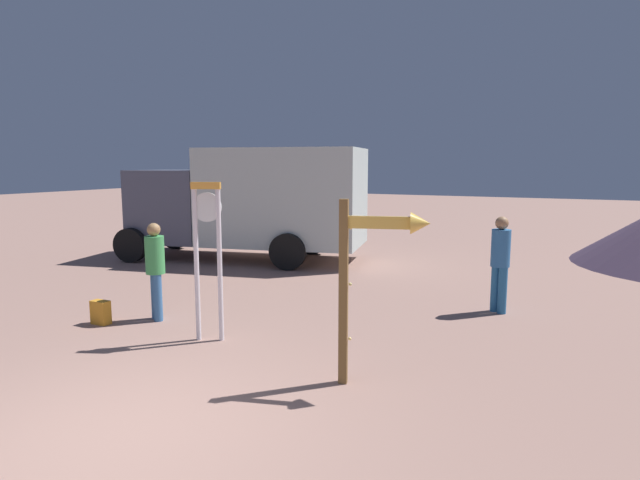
{
  "coord_description": "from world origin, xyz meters",
  "views": [
    {
      "loc": [
        3.77,
        -3.44,
        2.57
      ],
      "look_at": [
        -0.39,
        5.18,
        1.2
      ],
      "focal_mm": 30.02,
      "sensor_mm": 36.0,
      "label": 1
    }
  ],
  "objects_px": {
    "arrow_sign": "(374,260)",
    "person_near_clock": "(155,266)",
    "standing_clock": "(208,245)",
    "box_truck_near": "(254,200)",
    "backpack": "(101,313)",
    "person_distant": "(500,259)"
  },
  "relations": [
    {
      "from": "arrow_sign",
      "to": "person_near_clock",
      "type": "distance_m",
      "value": 4.28
    },
    {
      "from": "standing_clock",
      "to": "box_truck_near",
      "type": "xyz_separation_m",
      "value": [
        -3.06,
        5.96,
        0.19
      ]
    },
    {
      "from": "backpack",
      "to": "box_truck_near",
      "type": "height_order",
      "value": "box_truck_near"
    },
    {
      "from": "standing_clock",
      "to": "person_distant",
      "type": "relative_size",
      "value": 1.38
    },
    {
      "from": "arrow_sign",
      "to": "backpack",
      "type": "bearing_deg",
      "value": 175.66
    },
    {
      "from": "standing_clock",
      "to": "person_distant",
      "type": "xyz_separation_m",
      "value": [
        3.61,
        3.38,
        -0.48
      ]
    },
    {
      "from": "standing_clock",
      "to": "person_near_clock",
      "type": "bearing_deg",
      "value": 162.51
    },
    {
      "from": "backpack",
      "to": "person_distant",
      "type": "relative_size",
      "value": 0.23
    },
    {
      "from": "arrow_sign",
      "to": "box_truck_near",
      "type": "height_order",
      "value": "box_truck_near"
    },
    {
      "from": "standing_clock",
      "to": "backpack",
      "type": "distance_m",
      "value": 2.41
    },
    {
      "from": "backpack",
      "to": "box_truck_near",
      "type": "xyz_separation_m",
      "value": [
        -0.99,
        6.09,
        1.42
      ]
    },
    {
      "from": "arrow_sign",
      "to": "person_near_clock",
      "type": "xyz_separation_m",
      "value": [
        -4.13,
        0.94,
        -0.58
      ]
    },
    {
      "from": "backpack",
      "to": "person_distant",
      "type": "xyz_separation_m",
      "value": [
        5.68,
        3.51,
        0.75
      ]
    },
    {
      "from": "standing_clock",
      "to": "arrow_sign",
      "type": "bearing_deg",
      "value": -10.31
    },
    {
      "from": "backpack",
      "to": "arrow_sign",
      "type": "bearing_deg",
      "value": -4.34
    },
    {
      "from": "person_distant",
      "to": "standing_clock",
      "type": "bearing_deg",
      "value": -136.91
    },
    {
      "from": "arrow_sign",
      "to": "backpack",
      "type": "relative_size",
      "value": 5.64
    },
    {
      "from": "person_distant",
      "to": "box_truck_near",
      "type": "xyz_separation_m",
      "value": [
        -6.67,
        2.59,
        0.67
      ]
    },
    {
      "from": "arrow_sign",
      "to": "person_near_clock",
      "type": "height_order",
      "value": "arrow_sign"
    },
    {
      "from": "person_near_clock",
      "to": "person_distant",
      "type": "bearing_deg",
      "value": 30.19
    },
    {
      "from": "person_near_clock",
      "to": "box_truck_near",
      "type": "xyz_separation_m",
      "value": [
        -1.64,
        5.52,
        0.7
      ]
    },
    {
      "from": "standing_clock",
      "to": "person_distant",
      "type": "bearing_deg",
      "value": 43.09
    }
  ]
}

